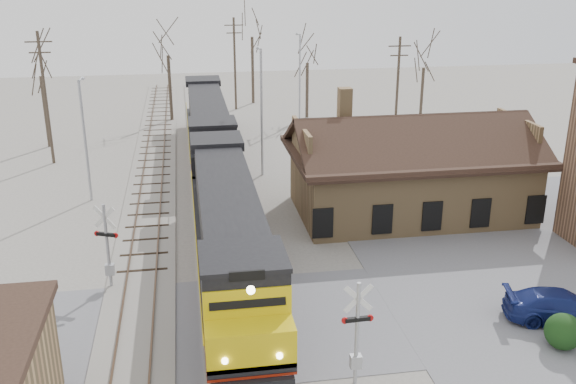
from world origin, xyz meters
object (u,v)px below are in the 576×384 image
object	(u,v)px
locomotive_trailing	(209,127)
locomotive_lead	(230,233)
depot	(410,176)
parked_car	(561,306)

from	to	relation	value
locomotive_trailing	locomotive_lead	bearing A→B (deg)	-90.00
depot	locomotive_lead	xyz separation A→B (m)	(-11.99, -7.43, 0.14)
locomotive_lead	locomotive_trailing	distance (m)	22.06
parked_car	locomotive_lead	bearing A→B (deg)	79.25
locomotive_lead	locomotive_trailing	xyz separation A→B (m)	(0.00, 22.06, -0.00)
parked_car	locomotive_trailing	bearing A→B (deg)	40.20
locomotive_lead	locomotive_trailing	size ratio (longest dim) A/B	1.00
depot	locomotive_lead	size ratio (longest dim) A/B	0.70
locomotive_trailing	parked_car	size ratio (longest dim) A/B	4.42
locomotive_trailing	parked_car	bearing A→B (deg)	-63.47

